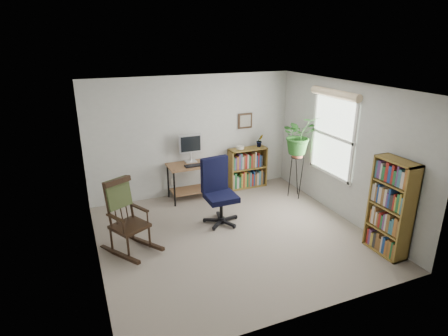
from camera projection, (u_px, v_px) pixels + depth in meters
name	position (u px, v px, depth m)	size (l,w,h in m)	color
floor	(233.00, 236.00, 6.13)	(4.20, 4.00, 0.00)	gray
ceiling	(235.00, 88.00, 5.33)	(4.20, 4.00, 0.00)	silver
wall_back	(193.00, 136.00, 7.47)	(4.20, 0.00, 2.40)	#B8B9B4
wall_front	(311.00, 224.00, 3.99)	(4.20, 0.00, 2.40)	#B8B9B4
wall_left	(90.00, 187.00, 4.97)	(0.00, 4.00, 2.40)	#B8B9B4
wall_right	(344.00, 151.00, 6.50)	(0.00, 4.00, 2.40)	#B8B9B4
window	(332.00, 136.00, 6.68)	(0.12, 1.20, 1.50)	white
desk	(194.00, 181.00, 7.45)	(1.00, 0.55, 0.72)	brown
monitor	(191.00, 149.00, 7.36)	(0.46, 0.16, 0.56)	silver
keyboard	(195.00, 165.00, 7.22)	(0.40, 0.15, 0.03)	black
office_chair	(221.00, 192.00, 6.36)	(0.64, 0.64, 1.17)	black
rocking_chair	(129.00, 217.00, 5.53)	(0.59, 0.98, 1.14)	black
low_bookshelf	(247.00, 168.00, 7.99)	(0.82, 0.27, 0.87)	olive
tall_bookshelf	(391.00, 208.00, 5.45)	(0.28, 0.64, 1.47)	olive
plant_stand	(296.00, 174.00, 7.46)	(0.27, 0.27, 0.99)	black
spider_plant	(300.00, 117.00, 7.08)	(1.69, 1.88, 1.46)	#255B20
potted_plant_small	(260.00, 144.00, 7.93)	(0.13, 0.24, 0.11)	#255B20
framed_picture	(245.00, 121.00, 7.78)	(0.32, 0.04, 0.32)	black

